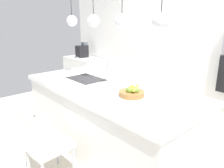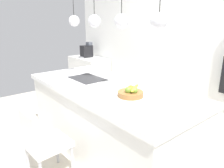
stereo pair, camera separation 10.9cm
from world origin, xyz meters
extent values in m
plane|color=beige|center=(0.00, 0.00, 0.00)|extent=(6.60, 6.60, 0.00)
cube|color=white|center=(0.00, 1.65, 1.30)|extent=(6.00, 0.10, 2.60)
cube|color=white|center=(0.00, 0.00, 0.44)|extent=(2.55, 1.09, 0.89)
cube|color=white|center=(0.00, 0.00, 0.92)|extent=(2.61, 1.15, 0.06)
cube|color=#2D2D30|center=(-0.50, 0.00, 0.94)|extent=(0.56, 0.40, 0.02)
cylinder|color=silver|center=(-0.50, 0.24, 1.06)|extent=(0.02, 0.02, 0.22)
cylinder|color=silver|center=(-0.50, 0.16, 1.16)|extent=(0.02, 0.16, 0.02)
cylinder|color=#9E6B38|center=(0.50, -0.05, 0.98)|extent=(0.30, 0.30, 0.06)
sphere|color=olive|center=(0.56, -0.04, 1.03)|extent=(0.08, 0.08, 0.08)
sphere|color=red|center=(0.50, -0.04, 1.04)|extent=(0.08, 0.08, 0.08)
sphere|color=olive|center=(0.50, -0.09, 1.04)|extent=(0.08, 0.08, 0.08)
sphere|color=orange|center=(0.50, -0.04, 1.04)|extent=(0.09, 0.09, 0.09)
ellipsoid|color=yellow|center=(0.55, -0.03, 1.06)|extent=(0.10, 0.19, 0.09)
cube|color=white|center=(-2.40, 1.28, 0.44)|extent=(1.10, 0.60, 0.89)
cube|color=black|center=(-2.49, 1.28, 1.04)|extent=(0.20, 0.28, 0.30)
cube|color=gray|center=(-2.49, 1.11, 0.90)|extent=(0.16, 0.08, 0.02)
cube|color=#4C515B|center=(-2.49, 1.36, 1.23)|extent=(0.14, 0.11, 0.08)
cube|color=white|center=(0.05, -0.90, 0.44)|extent=(0.44, 0.47, 0.06)
cube|color=white|center=(0.06, -1.11, 0.67)|extent=(0.40, 0.06, 0.41)
cylinder|color=#B2B2B7|center=(0.21, -0.70, 0.20)|extent=(0.04, 0.04, 0.41)
cylinder|color=#B2B2B7|center=(-0.14, -0.72, 0.20)|extent=(0.04, 0.04, 0.41)
cylinder|color=#B2B2B7|center=(-0.12, -1.11, 0.20)|extent=(0.04, 0.04, 0.41)
sphere|color=silver|center=(-0.81, 0.00, 1.79)|extent=(0.17, 0.17, 0.17)
sphere|color=silver|center=(-0.27, 0.00, 1.79)|extent=(0.17, 0.17, 0.17)
sphere|color=silver|center=(0.27, 0.00, 1.79)|extent=(0.17, 0.17, 0.17)
sphere|color=silver|center=(0.81, 0.00, 1.79)|extent=(0.17, 0.17, 0.17)
camera|label=1|loc=(2.11, -1.79, 1.80)|focal=34.32mm
camera|label=2|loc=(2.18, -1.71, 1.80)|focal=34.32mm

